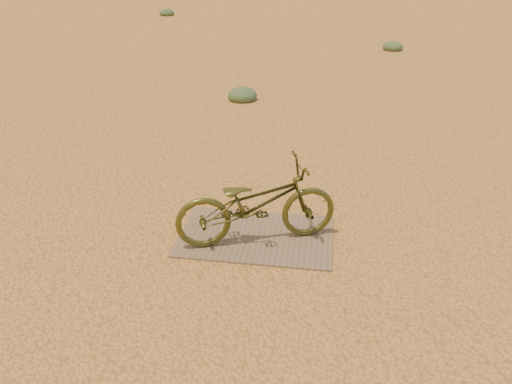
# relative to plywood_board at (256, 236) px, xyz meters

# --- Properties ---
(ground) EXTENTS (120.00, 120.00, 0.00)m
(ground) POSITION_rel_plywood_board_xyz_m (-0.18, -0.00, -0.01)
(ground) COLOR gold
(ground) RESTS_ON ground
(plywood_board) EXTENTS (1.67, 1.06, 0.02)m
(plywood_board) POSITION_rel_plywood_board_xyz_m (0.00, 0.00, 0.00)
(plywood_board) COLOR #705F49
(plywood_board) RESTS_ON ground
(bicycle) EXTENTS (1.81, 1.15, 0.90)m
(bicycle) POSITION_rel_plywood_board_xyz_m (0.02, -0.09, 0.46)
(bicycle) COLOR #45491B
(bicycle) RESTS_ON plywood_board
(kale_a) EXTENTS (0.59, 0.59, 0.32)m
(kale_a) POSITION_rel_plywood_board_xyz_m (-1.05, 5.06, -0.01)
(kale_a) COLOR #4A5F3D
(kale_a) RESTS_ON ground
(kale_b) EXTENTS (0.58, 0.58, 0.32)m
(kale_b) POSITION_rel_plywood_board_xyz_m (2.40, 10.56, -0.01)
(kale_b) COLOR #4A5F3D
(kale_b) RESTS_ON ground
(kale_c) EXTENTS (0.61, 0.61, 0.33)m
(kale_c) POSITION_rel_plywood_board_xyz_m (-6.23, 16.38, -0.01)
(kale_c) COLOR #4A5F3D
(kale_c) RESTS_ON ground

